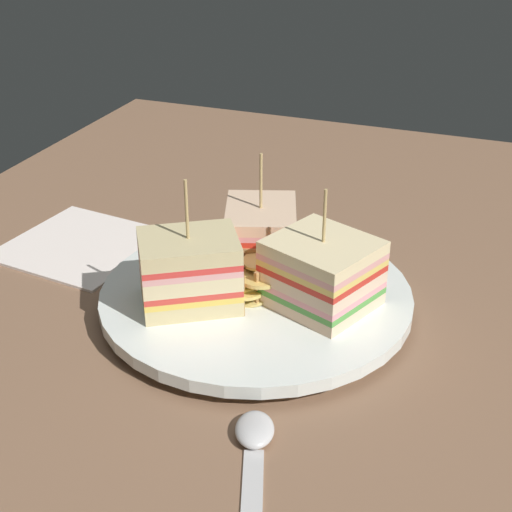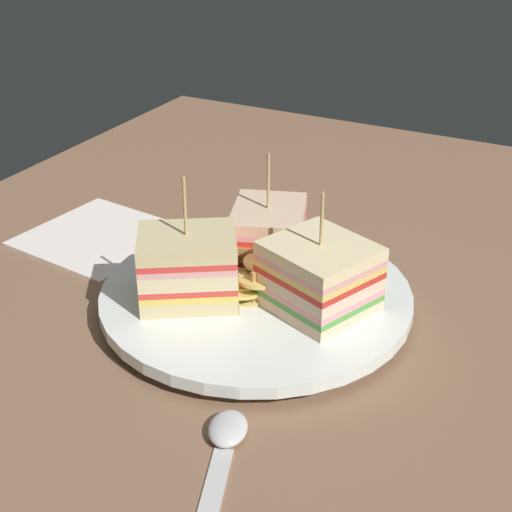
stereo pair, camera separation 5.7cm
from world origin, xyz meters
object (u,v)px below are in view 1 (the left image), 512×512
Objects in this scene: sandwich_wedge_0 at (190,271)px; chip_pile at (252,279)px; sandwich_wedge_2 at (261,234)px; napkin at (81,244)px; plate at (256,298)px; sandwich_wedge_1 at (320,276)px; spoon at (254,454)px.

chip_pile is (2.83, -3.82, -1.39)cm from sandwich_wedge_0.
napkin is at bearing -107.32° from sandwich_wedge_2.
sandwich_wedge_0 reaches higher than plate.
chip_pile is 19.59cm from napkin.
sandwich_wedge_2 is (5.41, 6.64, -0.27)cm from sandwich_wedge_1.
sandwich_wedge_2 is 22.02cm from spoon.
sandwich_wedge_1 is 24.79cm from napkin.
plate is 2.43× the size of sandwich_wedge_0.
napkin is (4.97, 18.73, -2.87)cm from chip_pile.
sandwich_wedge_1 is (-0.44, -5.17, 3.29)cm from plate.
napkin is (-0.59, 17.32, -3.85)cm from sandwich_wedge_2.
sandwich_wedge_0 reaches higher than sandwich_wedge_2.
plate is at bearing -2.71° from sandwich_wedge_2.
sandwich_wedge_0 is at bearing 40.15° from sandwich_wedge_1.
chip_pile is 16.24cm from spoon.
sandwich_wedge_1 is at bearing 31.60° from sandwich_wedge_2.
sandwich_wedge_0 is 9.53cm from sandwich_wedge_1.
sandwich_wedge_2 is 5.81cm from chip_pile.
sandwich_wedge_2 is 0.66× the size of spoon.
plate is 1.73× the size of spoon.
chip_pile is (-0.15, 5.23, -1.26)cm from sandwich_wedge_1.
napkin is (4.82, 23.96, -4.13)cm from sandwich_wedge_1.
chip_pile is (-5.55, -1.41, -0.99)cm from sandwich_wedge_2.
chip_pile reaches higher than napkin.
plate is 16.55cm from spoon.
plate is 3.23× the size of chip_pile.
plate is 2.12cm from chip_pile.
spoon reaches higher than napkin.
spoon is 31.60cm from napkin.
plate is at bearing -6.29° from chip_pile.
chip_pile is at bearing 2.00° from spoon.
sandwich_wedge_2 is (4.96, 1.47, 3.02)cm from plate.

